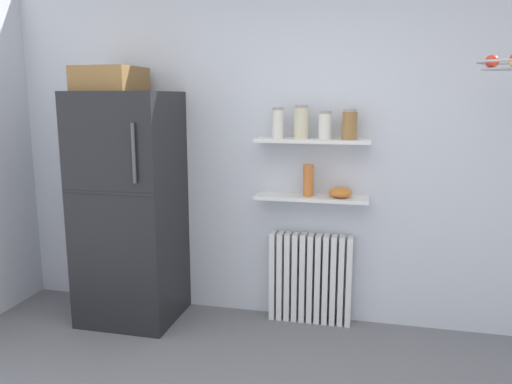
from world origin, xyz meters
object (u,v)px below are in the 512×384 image
Objects in this scene: refrigerator at (129,203)px; storage_jar_3 at (350,125)px; radiator at (310,278)px; storage_jar_1 at (301,122)px; shelf_bowl at (340,192)px; hanging_fruit_basket at (507,63)px; storage_jar_0 at (278,123)px; vase at (308,180)px; storage_jar_2 at (325,125)px.

refrigerator reaches higher than storage_jar_3.
radiator is 2.88× the size of storage_jar_1.
storage_jar_1 is 1.41× the size of shelf_bowl.
hanging_fruit_basket is (0.89, -0.35, 0.38)m from storage_jar_3.
storage_jar_0 is 0.51m from storage_jar_3.
vase is at bearing -131.29° from radiator.
storage_jar_2 is at bearing 8.10° from refrigerator.
shelf_bowl is (0.29, 0.00, -0.50)m from storage_jar_1.
shelf_bowl is (0.46, 0.00, -0.49)m from storage_jar_0.
shelf_bowl is at bearing 0.00° from vase.
hanging_fruit_basket reaches higher than radiator.
storage_jar_1 is at bearing 180.00° from vase.
storage_jar_0 is 0.93× the size of storage_jar_1.
storage_jar_3 is at bearing 0.00° from vase.
storage_jar_0 reaches higher than shelf_bowl.
storage_jar_2 is at bearing 161.72° from hanging_fruit_basket.
storage_jar_2 is 0.64× the size of hanging_fruit_basket.
storage_jar_2 is 0.17m from storage_jar_3.
storage_jar_0 is 1.49m from hanging_fruit_basket.
storage_jar_0 is at bearing -180.00° from storage_jar_3.
storage_jar_1 is 1.33m from hanging_fruit_basket.
vase is at bearing 0.00° from storage_jar_0.
storage_jar_2 is at bearing 0.00° from storage_jar_1.
vase is (1.32, 0.20, 0.19)m from refrigerator.
storage_jar_1 is at bearing 180.00° from shelf_bowl.
refrigerator is at bearing -171.90° from storage_jar_2.
radiator is at bearing 9.84° from refrigerator.
storage_jar_2 is at bearing 180.00° from storage_jar_3.
storage_jar_1 is at bearing 0.00° from storage_jar_0.
storage_jar_0 reaches higher than storage_jar_2.
storage_jar_0 is 0.47m from vase.
radiator is at bearing 48.71° from vase.
storage_jar_1 is 0.42m from vase.
refrigerator is at bearing -171.23° from vase.
storage_jar_3 is (0.17, 0.00, 0.01)m from storage_jar_2.
storage_jar_2 reaches higher than shelf_bowl.
storage_jar_0 is 0.17m from storage_jar_1.
refrigerator reaches higher than storage_jar_1.
storage_jar_1 reaches higher than storage_jar_2.
storage_jar_1 is 0.57m from shelf_bowl.
storage_jar_1 is 1.12× the size of storage_jar_3.
storage_jar_0 is 0.72× the size of hanging_fruit_basket.
radiator is 2.94× the size of vase.
storage_jar_1 is (-0.08, -0.03, 1.17)m from radiator.
storage_jar_2 is at bearing 180.00° from shelf_bowl.
storage_jar_0 is 0.95× the size of vase.
hanging_fruit_basket is at bearing -15.90° from storage_jar_1.
storage_jar_2 reaches higher than vase.
storage_jar_3 reaches higher than storage_jar_2.
storage_jar_3 is 0.91× the size of vase.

